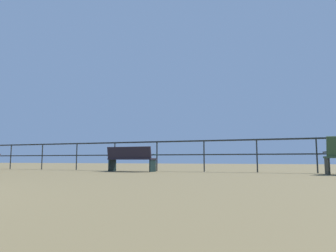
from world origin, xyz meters
The scene contains 2 objects.
pier_railing centered at (0.00, 9.34, 0.77)m, with size 25.61×0.05×1.05m.
bench_near_left centered at (0.24, 8.53, 0.46)m, with size 1.63×0.70×0.83m.
Camera 1 is at (4.97, -0.65, 0.39)m, focal length 32.50 mm.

